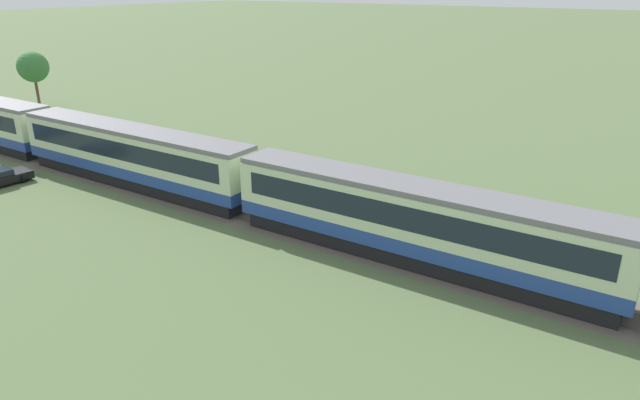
{
  "coord_description": "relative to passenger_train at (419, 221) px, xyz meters",
  "views": [
    {
      "loc": [
        -11.24,
        -25.02,
        13.98
      ],
      "look_at": [
        -28.28,
        0.95,
        1.93
      ],
      "focal_mm": 32.0,
      "sensor_mm": 36.0,
      "label": 1
    }
  ],
  "objects": [
    {
      "name": "yard_tree_1",
      "position": [
        -52.85,
        11.73,
        2.3
      ],
      "size": [
        3.46,
        3.46,
        6.42
      ],
      "color": "brown",
      "rests_on": "ground_plane"
    },
    {
      "name": "passenger_train",
      "position": [
        0.0,
        0.0,
        0.0
      ],
      "size": [
        109.1,
        2.88,
        4.28
      ],
      "color": "#234293",
      "rests_on": "ground_plane"
    },
    {
      "name": "railway_track",
      "position": [
        9.64,
        0.0,
        -2.36
      ],
      "size": [
        159.27,
        3.6,
        0.04
      ],
      "color": "#665B51",
      "rests_on": "ground_plane"
    }
  ]
}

